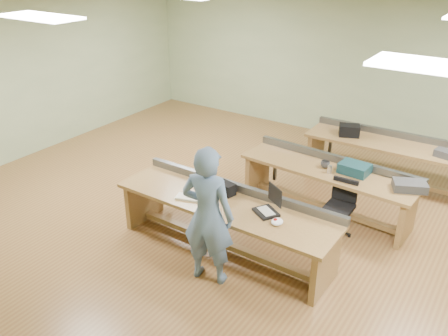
{
  "coord_description": "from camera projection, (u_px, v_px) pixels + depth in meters",
  "views": [
    {
      "loc": [
        3.07,
        -5.52,
        3.85
      ],
      "look_at": [
        -0.21,
        -0.6,
        1.03
      ],
      "focal_mm": 38.0,
      "sensor_mm": 36.0,
      "label": 1
    }
  ],
  "objects": [
    {
      "name": "tray_back",
      "position": [
        445.0,
        154.0,
        7.54
      ],
      "size": [
        0.33,
        0.26,
        0.12
      ],
      "primitive_type": "cube",
      "rotation": [
        0.0,
        0.0,
        -0.19
      ],
      "color": "#333335",
      "rests_on": "workbench_back"
    },
    {
      "name": "mug",
      "position": [
        325.0,
        164.0,
        7.19
      ],
      "size": [
        0.17,
        0.17,
        0.11
      ],
      "primitive_type": "imported",
      "rotation": [
        0.0,
        0.0,
        -0.31
      ],
      "color": "#333335",
      "rests_on": "workbench_mid"
    },
    {
      "name": "storage_box_back",
      "position": [
        349.0,
        130.0,
        8.36
      ],
      "size": [
        0.42,
        0.36,
        0.2
      ],
      "primitive_type": "cube",
      "rotation": [
        0.0,
        0.0,
        0.41
      ],
      "color": "black",
      "rests_on": "workbench_back"
    },
    {
      "name": "parts_bin_grey",
      "position": [
        410.0,
        186.0,
        6.54
      ],
      "size": [
        0.52,
        0.44,
        0.12
      ],
      "primitive_type": "cube",
      "rotation": [
        0.0,
        0.0,
        0.43
      ],
      "color": "#333335",
      "rests_on": "workbench_mid"
    },
    {
      "name": "wall_back",
      "position": [
        357.0,
        69.0,
        9.7
      ],
      "size": [
        10.0,
        0.04,
        3.0
      ],
      "primitive_type": "cube",
      "color": "#9FB186",
      "rests_on": "floor"
    },
    {
      "name": "ceiling",
      "position": [
        264.0,
        16.0,
        6.05
      ],
      "size": [
        10.0,
        10.0,
        0.0
      ],
      "primitive_type": "plane",
      "color": "silver",
      "rests_on": "wall_back"
    },
    {
      "name": "wall_front",
      "position": [
        5.0,
        276.0,
        3.69
      ],
      "size": [
        10.0,
        0.04,
        3.0
      ],
      "primitive_type": "cube",
      "color": "#9FB186",
      "rests_on": "floor"
    },
    {
      "name": "drinks_can",
      "position": [
        330.0,
        169.0,
        7.02
      ],
      "size": [
        0.08,
        0.08,
        0.12
      ],
      "primitive_type": "cylinder",
      "rotation": [
        0.0,
        0.0,
        0.23
      ],
      "color": "silver",
      "rests_on": "workbench_mid"
    },
    {
      "name": "task_chair",
      "position": [
        339.0,
        214.0,
        6.85
      ],
      "size": [
        0.44,
        0.44,
        0.81
      ],
      "rotation": [
        0.0,
        0.0,
        0.02
      ],
      "color": "black",
      "rests_on": "floor"
    },
    {
      "name": "workbench_front",
      "position": [
        226.0,
        214.0,
        6.35
      ],
      "size": [
        3.13,
        0.86,
        0.86
      ],
      "rotation": [
        0.0,
        0.0,
        -0.01
      ],
      "color": "olive",
      "rests_on": "floor"
    },
    {
      "name": "camera_bag",
      "position": [
        226.0,
        188.0,
        6.42
      ],
      "size": [
        0.27,
        0.2,
        0.17
      ],
      "primitive_type": "cube",
      "rotation": [
        0.0,
        0.0,
        -0.21
      ],
      "color": "black",
      "rests_on": "workbench_front"
    },
    {
      "name": "person",
      "position": [
        208.0,
        216.0,
        5.65
      ],
      "size": [
        0.73,
        0.56,
        1.8
      ],
      "primitive_type": "imported",
      "rotation": [
        0.0,
        0.0,
        3.35
      ],
      "color": "slate",
      "rests_on": "floor"
    },
    {
      "name": "workbench_mid",
      "position": [
        328.0,
        180.0,
        7.27
      ],
      "size": [
        2.76,
        0.9,
        0.86
      ],
      "rotation": [
        0.0,
        0.0,
        -0.06
      ],
      "color": "olive",
      "rests_on": "floor"
    },
    {
      "name": "wall_left",
      "position": [
        36.0,
        76.0,
        9.2
      ],
      "size": [
        0.04,
        8.0,
        3.0
      ],
      "primitive_type": "cube",
      "color": "#9FB186",
      "rests_on": "floor"
    },
    {
      "name": "trackball_mouse",
      "position": [
        277.0,
        222.0,
        5.75
      ],
      "size": [
        0.19,
        0.2,
        0.07
      ],
      "primitive_type": "ellipsoid",
      "rotation": [
        0.0,
        0.0,
        0.31
      ],
      "color": "white",
      "rests_on": "workbench_front"
    },
    {
      "name": "workbench_back",
      "position": [
        391.0,
        153.0,
        8.18
      ],
      "size": [
        2.91,
        0.83,
        0.86
      ],
      "rotation": [
        0.0,
        0.0,
        0.02
      ],
      "color": "olive",
      "rests_on": "floor"
    },
    {
      "name": "keyboard",
      "position": [
        194.0,
        198.0,
        6.32
      ],
      "size": [
        0.53,
        0.31,
        0.03
      ],
      "primitive_type": "cube",
      "rotation": [
        0.0,
        0.0,
        0.31
      ],
      "color": "white",
      "rests_on": "workbench_front"
    },
    {
      "name": "parts_bin_teal",
      "position": [
        355.0,
        168.0,
        7.01
      ],
      "size": [
        0.45,
        0.35,
        0.15
      ],
      "primitive_type": "cube",
      "rotation": [
        0.0,
        0.0,
        -0.08
      ],
      "color": "#12343C",
      "rests_on": "workbench_mid"
    },
    {
      "name": "laptop_base",
      "position": [
        266.0,
        212.0,
        5.99
      ],
      "size": [
        0.39,
        0.37,
        0.03
      ],
      "primitive_type": "cube",
      "rotation": [
        0.0,
        0.0,
        -0.55
      ],
      "color": "black",
      "rests_on": "workbench_front"
    },
    {
      "name": "fluor_panels",
      "position": [
        264.0,
        18.0,
        6.06
      ],
      "size": [
        6.2,
        3.5,
        0.03
      ],
      "color": "white",
      "rests_on": "ceiling"
    },
    {
      "name": "floor",
      "position": [
        257.0,
        217.0,
        7.34
      ],
      "size": [
        10.0,
        10.0,
        0.0
      ],
      "primitive_type": "plane",
      "color": "brown",
      "rests_on": "ground"
    },
    {
      "name": "laptop_screen",
      "position": [
        275.0,
        195.0,
        5.94
      ],
      "size": [
        0.27,
        0.17,
        0.24
      ],
      "primitive_type": "cube",
      "rotation": [
        0.0,
        0.0,
        -0.55
      ],
      "color": "black",
      "rests_on": "laptop_base"
    }
  ]
}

